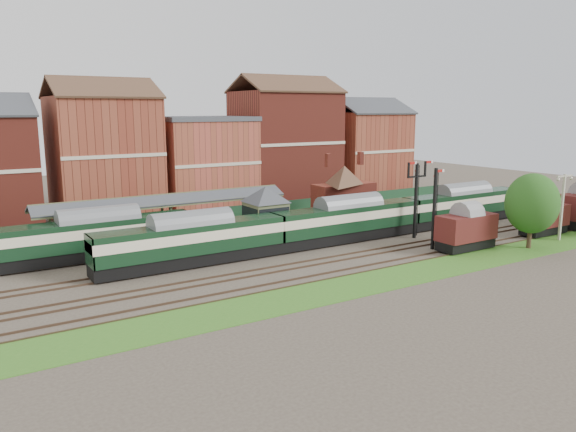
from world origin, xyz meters
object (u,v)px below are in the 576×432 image
signal_box (266,214)px  dmu_train (349,219)px  goods_van_a (466,229)px  semaphore_bracket (416,195)px  platform_railcar (100,235)px

signal_box → dmu_train: bearing=-22.0°
signal_box → goods_van_a: bearing=-38.5°
semaphore_bracket → dmu_train: (-6.99, 2.50, -2.28)m
dmu_train → platform_railcar: (-23.65, 6.50, -0.02)m
platform_railcar → semaphore_bracket: bearing=-16.4°
signal_box → semaphore_bracket: semaphore_bracket is taller
signal_box → dmu_train: size_ratio=0.11×
dmu_train → goods_van_a: size_ratio=8.54×
semaphore_bracket → goods_van_a: size_ratio=1.34×
goods_van_a → platform_railcar: bearing=153.5°
signal_box → platform_railcar: bearing=168.2°
signal_box → dmu_train: signal_box is taller
platform_railcar → dmu_train: bearing=-15.4°
semaphore_bracket → signal_box: bearing=159.1°
signal_box → platform_railcar: size_ratio=0.35×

